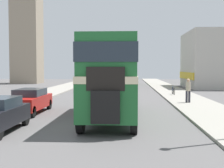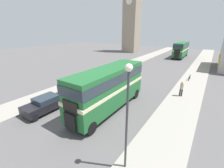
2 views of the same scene
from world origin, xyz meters
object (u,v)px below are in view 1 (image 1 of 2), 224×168
Objects in this scene: double_decker_bus at (112,73)px; pedestrian_walking at (188,89)px; bus_distant at (123,69)px; car_parked_mid at (30,100)px; bicycle_on_pavement at (173,91)px.

double_decker_bus is 5.40× the size of pedestrian_walking.
pedestrian_walking is (5.27, 6.87, -1.30)m from double_decker_bus.
car_parked_mid is at bearing -98.65° from bus_distant.
bus_distant is 5.46× the size of bicycle_on_pavement.
double_decker_bus reaches higher than car_parked_mid.
pedestrian_walking is 1.00× the size of bicycle_on_pavement.
double_decker_bus is 0.99× the size of bus_distant.
double_decker_bus is at bearing -19.80° from car_parked_mid.
bus_distant is 5.44× the size of pedestrian_walking.
double_decker_bus is 8.75m from pedestrian_walking.
bicycle_on_pavement is (10.20, 12.06, -0.27)m from car_parked_mid.
car_parked_mid is 11.47m from pedestrian_walking.
bus_distant is at bearing 104.46° from bicycle_on_pavement.
bicycle_on_pavement is at bearing 90.67° from pedestrian_walking.
car_parked_mid is 15.79m from bicycle_on_pavement.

